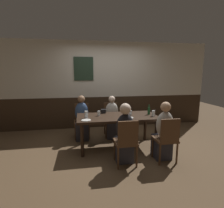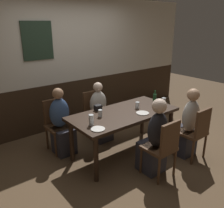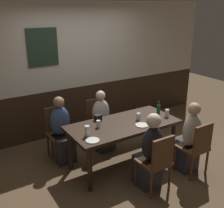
{
  "view_description": "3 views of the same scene",
  "coord_description": "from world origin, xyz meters",
  "px_view_note": "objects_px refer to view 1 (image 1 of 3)",
  "views": [
    {
      "loc": [
        -0.78,
        -3.79,
        1.71
      ],
      "look_at": [
        -0.11,
        0.08,
        1.0
      ],
      "focal_mm": 28.63,
      "sensor_mm": 36.0,
      "label": 1
    },
    {
      "loc": [
        -2.35,
        -2.66,
        2.12
      ],
      "look_at": [
        -0.2,
        0.05,
        0.91
      ],
      "focal_mm": 37.92,
      "sensor_mm": 36.0,
      "label": 2
    },
    {
      "loc": [
        -2.28,
        -3.29,
        2.51
      ],
      "look_at": [
        -0.16,
        0.08,
        1.07
      ],
      "focal_mm": 44.03,
      "sensor_mm": 36.0,
      "label": 3
    }
  ],
  "objects_px": {
    "person_right_near": "(163,135)",
    "condiment_caddy": "(103,111)",
    "tumbler_water": "(99,114)",
    "beer_glass_half": "(86,115)",
    "person_mid_near": "(124,137)",
    "highball_clear": "(130,113)",
    "dining_table": "(117,119)",
    "person_left_far": "(82,121)",
    "beer_bottle_green": "(149,111)",
    "chair_mid_far": "(111,117)",
    "chair_right_near": "(167,137)",
    "chair_mid_near": "(126,140)",
    "tumbler_short": "(153,114)",
    "chair_left_far": "(82,119)",
    "plate_white_small": "(86,120)",
    "plate_white_large": "(129,118)",
    "person_mid_far": "(112,120)"
  },
  "relations": [
    {
      "from": "condiment_caddy",
      "to": "person_mid_near",
      "type": "bearing_deg",
      "value": -74.83
    },
    {
      "from": "chair_mid_far",
      "to": "person_right_near",
      "type": "xyz_separation_m",
      "value": [
        0.78,
        -1.51,
        -0.01
      ]
    },
    {
      "from": "person_left_far",
      "to": "plate_white_small",
      "type": "height_order",
      "value": "person_left_far"
    },
    {
      "from": "dining_table",
      "to": "beer_glass_half",
      "type": "bearing_deg",
      "value": -172.28
    },
    {
      "from": "person_right_near",
      "to": "beer_glass_half",
      "type": "relative_size",
      "value": 7.36
    },
    {
      "from": "chair_left_far",
      "to": "tumbler_short",
      "type": "distance_m",
      "value": 1.87
    },
    {
      "from": "person_mid_far",
      "to": "beer_bottle_green",
      "type": "bearing_deg",
      "value": -41.24
    },
    {
      "from": "person_left_far",
      "to": "highball_clear",
      "type": "distance_m",
      "value": 1.31
    },
    {
      "from": "person_right_near",
      "to": "person_left_far",
      "type": "relative_size",
      "value": 1.03
    },
    {
      "from": "chair_right_near",
      "to": "condiment_caddy",
      "type": "bearing_deg",
      "value": 132.09
    },
    {
      "from": "tumbler_water",
      "to": "person_left_far",
      "type": "bearing_deg",
      "value": 122.7
    },
    {
      "from": "chair_mid_near",
      "to": "beer_bottle_green",
      "type": "distance_m",
      "value": 1.18
    },
    {
      "from": "tumbler_short",
      "to": "plate_white_small",
      "type": "distance_m",
      "value": 1.48
    },
    {
      "from": "dining_table",
      "to": "tumbler_water",
      "type": "relative_size",
      "value": 15.95
    },
    {
      "from": "plate_white_small",
      "to": "person_left_far",
      "type": "bearing_deg",
      "value": 95.13
    },
    {
      "from": "chair_left_far",
      "to": "person_left_far",
      "type": "distance_m",
      "value": 0.17
    },
    {
      "from": "condiment_caddy",
      "to": "beer_bottle_green",
      "type": "bearing_deg",
      "value": -17.3
    },
    {
      "from": "person_mid_far",
      "to": "person_left_far",
      "type": "xyz_separation_m",
      "value": [
        -0.78,
        0.0,
        0.01
      ]
    },
    {
      "from": "dining_table",
      "to": "person_mid_near",
      "type": "xyz_separation_m",
      "value": [
        0.0,
        -0.67,
        -0.17
      ]
    },
    {
      "from": "beer_bottle_green",
      "to": "plate_white_small",
      "type": "relative_size",
      "value": 1.18
    },
    {
      "from": "person_left_far",
      "to": "beer_glass_half",
      "type": "xyz_separation_m",
      "value": [
        0.09,
        -0.76,
        0.34
      ]
    },
    {
      "from": "tumbler_short",
      "to": "plate_white_large",
      "type": "relative_size",
      "value": 0.63
    },
    {
      "from": "highball_clear",
      "to": "tumbler_short",
      "type": "height_order",
      "value": "tumbler_short"
    },
    {
      "from": "chair_mid_far",
      "to": "person_left_far",
      "type": "bearing_deg",
      "value": -168.18
    },
    {
      "from": "tumbler_water",
      "to": "beer_bottle_green",
      "type": "distance_m",
      "value": 1.15
    },
    {
      "from": "chair_mid_far",
      "to": "tumbler_short",
      "type": "relative_size",
      "value": 6.92
    },
    {
      "from": "beer_glass_half",
      "to": "beer_bottle_green",
      "type": "relative_size",
      "value": 0.68
    },
    {
      "from": "chair_mid_near",
      "to": "tumbler_short",
      "type": "distance_m",
      "value": 1.08
    },
    {
      "from": "chair_mid_far",
      "to": "chair_right_near",
      "type": "distance_m",
      "value": 1.84
    },
    {
      "from": "person_left_far",
      "to": "person_mid_far",
      "type": "bearing_deg",
      "value": -0.09
    },
    {
      "from": "person_right_near",
      "to": "highball_clear",
      "type": "xyz_separation_m",
      "value": [
        -0.48,
        0.67,
        0.3
      ]
    },
    {
      "from": "plate_white_large",
      "to": "chair_right_near",
      "type": "bearing_deg",
      "value": -46.39
    },
    {
      "from": "condiment_caddy",
      "to": "beer_glass_half",
      "type": "bearing_deg",
      "value": -134.25
    },
    {
      "from": "beer_glass_half",
      "to": "highball_clear",
      "type": "height_order",
      "value": "beer_glass_half"
    },
    {
      "from": "highball_clear",
      "to": "person_mid_near",
      "type": "bearing_deg",
      "value": -114.13
    },
    {
      "from": "chair_mid_near",
      "to": "plate_white_small",
      "type": "distance_m",
      "value": 0.93
    },
    {
      "from": "dining_table",
      "to": "plate_white_large",
      "type": "height_order",
      "value": "plate_white_large"
    },
    {
      "from": "person_right_near",
      "to": "beer_bottle_green",
      "type": "relative_size",
      "value": 5.01
    },
    {
      "from": "highball_clear",
      "to": "chair_mid_far",
      "type": "bearing_deg",
      "value": 109.75
    },
    {
      "from": "chair_mid_near",
      "to": "chair_mid_far",
      "type": "bearing_deg",
      "value": 90.0
    },
    {
      "from": "plate_white_small",
      "to": "condiment_caddy",
      "type": "relative_size",
      "value": 1.78
    },
    {
      "from": "person_right_near",
      "to": "beer_glass_half",
      "type": "bearing_deg",
      "value": 158.52
    },
    {
      "from": "chair_mid_far",
      "to": "condiment_caddy",
      "type": "height_order",
      "value": "chair_mid_far"
    },
    {
      "from": "person_right_near",
      "to": "condiment_caddy",
      "type": "distance_m",
      "value": 1.49
    },
    {
      "from": "dining_table",
      "to": "tumbler_water",
      "type": "bearing_deg",
      "value": 168.19
    },
    {
      "from": "person_right_near",
      "to": "tumbler_short",
      "type": "xyz_separation_m",
      "value": [
        0.0,
        0.51,
        0.31
      ]
    },
    {
      "from": "tumbler_water",
      "to": "beer_glass_half",
      "type": "relative_size",
      "value": 0.71
    },
    {
      "from": "chair_mid_far",
      "to": "highball_clear",
      "type": "distance_m",
      "value": 0.93
    },
    {
      "from": "beer_glass_half",
      "to": "highball_clear",
      "type": "relative_size",
      "value": 1.43
    },
    {
      "from": "plate_white_large",
      "to": "person_left_far",
      "type": "bearing_deg",
      "value": 137.7
    }
  ]
}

